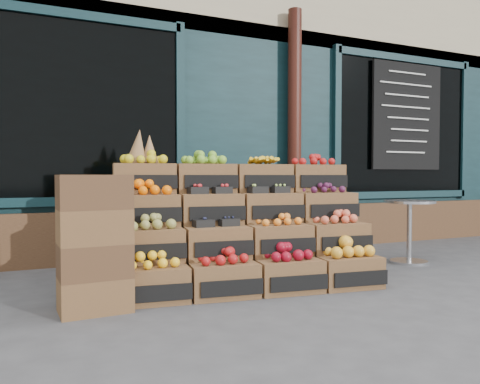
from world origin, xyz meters
name	(u,v)px	position (x,y,z in m)	size (l,w,h in m)	color
ground	(296,296)	(0.00, 0.00, 0.00)	(60.00, 60.00, 0.00)	#424244
shop_facade	(151,99)	(0.00, 5.11, 2.40)	(12.00, 6.24, 4.80)	black
crate_display	(240,235)	(-0.22, 0.66, 0.44)	(2.42, 1.40, 1.44)	brown
spare_crates	(95,243)	(-1.59, 0.21, 0.51)	(0.52, 0.38, 1.01)	brown
bistro_table	(409,224)	(1.95, 0.74, 0.45)	(0.57, 0.57, 0.72)	silver
shopkeeper	(84,170)	(-1.39, 2.99, 1.08)	(0.79, 0.52, 2.17)	#1E6B35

